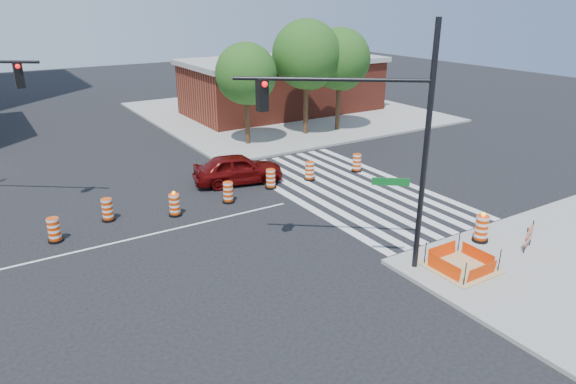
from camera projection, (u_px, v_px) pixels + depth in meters
name	position (u px, v px, depth m)	size (l,w,h in m)	color
ground	(140.00, 237.00, 21.26)	(120.00, 120.00, 0.00)	black
sidewalk_ne	(283.00, 112.00, 44.43)	(22.00, 22.00, 0.15)	gray
crosswalk_east	(348.00, 189.00, 26.68)	(6.75, 13.50, 0.01)	silver
lane_centerline	(139.00, 237.00, 21.26)	(14.00, 0.12, 0.01)	silver
excavation_pit	(461.00, 266.00, 18.49)	(2.20, 2.20, 0.90)	tan
brick_storefront	(283.00, 86.00, 43.64)	(16.50, 8.50, 4.60)	maroon
red_coupe	(238.00, 169.00, 27.22)	(1.90, 4.72, 1.61)	#540707
signal_pole_se	(373.00, 127.00, 17.01)	(5.28, 4.05, 8.60)	black
pit_drum	(481.00, 229.00, 20.40)	(0.64, 0.64, 1.25)	black
barricade	(529.00, 235.00, 19.70)	(0.87, 0.35, 1.07)	#DD3A04
tree_north_c	(246.00, 77.00, 32.99)	(3.97, 3.97, 6.74)	#382314
tree_north_d	(307.00, 58.00, 35.26)	(4.74, 4.74, 8.05)	#382314
tree_north_e	(340.00, 62.00, 36.52)	(4.38, 4.38, 7.45)	#382314
median_drum_3	(54.00, 231.00, 20.73)	(0.60, 0.60, 1.02)	black
median_drum_4	(108.00, 210.00, 22.70)	(0.60, 0.60, 1.02)	black
median_drum_5	(175.00, 205.00, 23.23)	(0.60, 0.60, 1.18)	black
median_drum_6	(228.00, 193.00, 24.74)	(0.60, 0.60, 1.02)	black
median_drum_7	(271.00, 179.00, 26.59)	(0.60, 0.60, 1.02)	black
median_drum_8	(310.00, 172.00, 27.80)	(0.60, 0.60, 1.02)	black
median_drum_9	(357.00, 163.00, 29.17)	(0.60, 0.60, 1.02)	black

